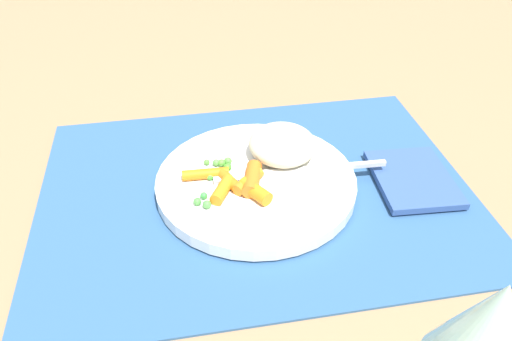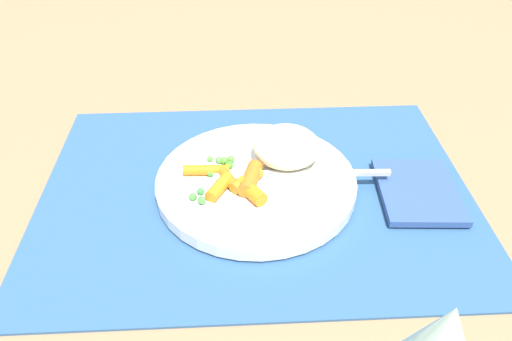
% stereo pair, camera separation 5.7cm
% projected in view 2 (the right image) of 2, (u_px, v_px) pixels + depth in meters
% --- Properties ---
extents(ground_plane, '(2.40, 2.40, 0.00)m').
position_uv_depth(ground_plane, '(256.00, 191.00, 0.59)').
color(ground_plane, '#997551').
extents(placemat, '(0.50, 0.37, 0.01)m').
position_uv_depth(placemat, '(256.00, 190.00, 0.59)').
color(placemat, '#2D5684').
rests_on(placemat, ground_plane).
extents(plate, '(0.23, 0.23, 0.02)m').
position_uv_depth(plate, '(256.00, 182.00, 0.59)').
color(plate, white).
rests_on(plate, placemat).
extents(rice_mound, '(0.08, 0.08, 0.04)m').
position_uv_depth(rice_mound, '(287.00, 146.00, 0.60)').
color(rice_mound, beige).
rests_on(rice_mound, plate).
extents(carrot_portion, '(0.10, 0.07, 0.02)m').
position_uv_depth(carrot_portion, '(237.00, 181.00, 0.56)').
color(carrot_portion, orange).
rests_on(carrot_portion, plate).
extents(pea_scatter, '(0.05, 0.09, 0.01)m').
position_uv_depth(pea_scatter, '(216.00, 173.00, 0.58)').
color(pea_scatter, '#579940').
rests_on(pea_scatter, plate).
extents(fork, '(0.21, 0.02, 0.01)m').
position_uv_depth(fork, '(284.00, 175.00, 0.58)').
color(fork, silver).
rests_on(fork, plate).
extents(napkin, '(0.10, 0.12, 0.01)m').
position_uv_depth(napkin, '(418.00, 191.00, 0.58)').
color(napkin, '#33518C').
rests_on(napkin, placemat).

